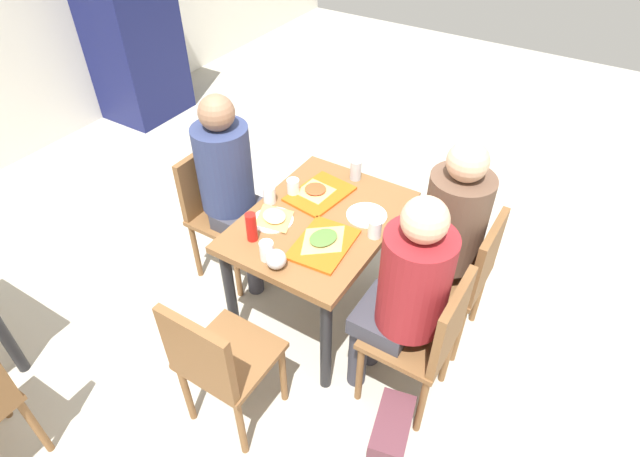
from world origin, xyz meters
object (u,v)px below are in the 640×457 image
at_px(chair_near_right, 463,272).
at_px(chair_far_side, 218,205).
at_px(pizza_slice_c, 274,217).
at_px(person_far_side, 231,180).
at_px(plastic_cup_d, 293,187).
at_px(chair_near_left, 427,336).
at_px(handbag, 391,436).
at_px(plastic_cup_c, 267,251).
at_px(chair_left_end, 217,361).
at_px(paper_plate_near_edge, 367,215).
at_px(tray_red_far, 320,194).
at_px(paper_plate_center, 273,220).
at_px(tray_red_near, 323,244).
at_px(plastic_cup_a, 269,195).
at_px(pizza_slice_a, 323,239).
at_px(main_table, 320,234).
at_px(soda_can, 356,170).
at_px(person_in_red, 405,288).
at_px(foil_bundle, 276,259).
at_px(person_in_brown_jacket, 446,228).
at_px(drink_fridge, 128,15).
at_px(plastic_cup_b, 375,228).
at_px(pizza_slice_b, 315,190).
at_px(condiment_bottle, 251,227).

xyz_separation_m(chair_near_right, chair_far_side, (-0.25, 1.50, 0.00)).
relative_size(chair_near_right, pizza_slice_c, 3.33).
xyz_separation_m(person_far_side, plastic_cup_d, (0.10, -0.37, 0.03)).
height_order(chair_near_left, handbag, chair_near_left).
bearing_deg(plastic_cup_c, plastic_cup_d, 20.24).
bearing_deg(plastic_cup_d, chair_left_end, -166.30).
height_order(chair_near_left, paper_plate_near_edge, chair_near_left).
bearing_deg(tray_red_far, paper_plate_center, 164.17).
bearing_deg(chair_left_end, tray_red_near, -10.33).
distance_m(paper_plate_near_edge, plastic_cup_a, 0.55).
distance_m(tray_red_near, pizza_slice_a, 0.03).
relative_size(main_table, soda_can, 8.20).
bearing_deg(person_in_red, person_far_side, 78.45).
height_order(chair_left_end, foil_bundle, chair_left_end).
distance_m(tray_red_far, handbag, 1.32).
bearing_deg(person_far_side, person_in_brown_jacket, -78.45).
xyz_separation_m(foil_bundle, drink_fridge, (1.74, 2.87, 0.17)).
xyz_separation_m(chair_far_side, drink_fridge, (1.31, 2.10, 0.44)).
height_order(person_far_side, plastic_cup_d, person_far_side).
xyz_separation_m(plastic_cup_b, foil_bundle, (-0.45, 0.29, 0.00)).
height_order(tray_red_near, plastic_cup_c, plastic_cup_c).
bearing_deg(pizza_slice_a, chair_near_right, -57.41).
relative_size(main_table, paper_plate_near_edge, 4.55).
height_order(paper_plate_near_edge, pizza_slice_c, pizza_slice_c).
bearing_deg(pizza_slice_b, tray_red_far, -91.31).
bearing_deg(paper_plate_center, pizza_slice_a, -91.08).
bearing_deg(chair_far_side, pizza_slice_a, -100.18).
height_order(paper_plate_near_edge, pizza_slice_b, pizza_slice_b).
bearing_deg(soda_can, person_far_side, 125.62).
bearing_deg(drink_fridge, person_in_brown_jacket, -107.09).
distance_m(paper_plate_near_edge, plastic_cup_c, 0.61).
bearing_deg(handbag, soda_can, 37.52).
height_order(chair_near_right, tray_red_near, chair_near_right).
distance_m(person_in_brown_jacket, paper_plate_center, 0.91).
relative_size(paper_plate_center, plastic_cup_b, 2.20).
bearing_deg(person_far_side, condiment_bottle, -128.48).
height_order(person_in_brown_jacket, foil_bundle, person_in_brown_jacket).
bearing_deg(paper_plate_near_edge, pizza_slice_c, 125.36).
bearing_deg(drink_fridge, handbag, -117.88).
xyz_separation_m(chair_near_left, pizza_slice_c, (0.11, 0.95, 0.24)).
relative_size(chair_near_right, paper_plate_near_edge, 3.94).
bearing_deg(chair_left_end, drink_fridge, 52.36).
relative_size(paper_plate_near_edge, pizza_slice_a, 0.85).
bearing_deg(person_in_brown_jacket, person_in_red, 180.00).
distance_m(person_in_brown_jacket, drink_fridge, 3.63).
height_order(chair_near_right, foil_bundle, chair_near_right).
relative_size(main_table, plastic_cup_d, 10.00).
bearing_deg(paper_plate_near_edge, tray_red_far, 85.44).
xyz_separation_m(pizza_slice_b, soda_can, (0.25, -0.12, 0.04)).
xyz_separation_m(plastic_cup_c, foil_bundle, (-0.03, -0.07, 0.00)).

